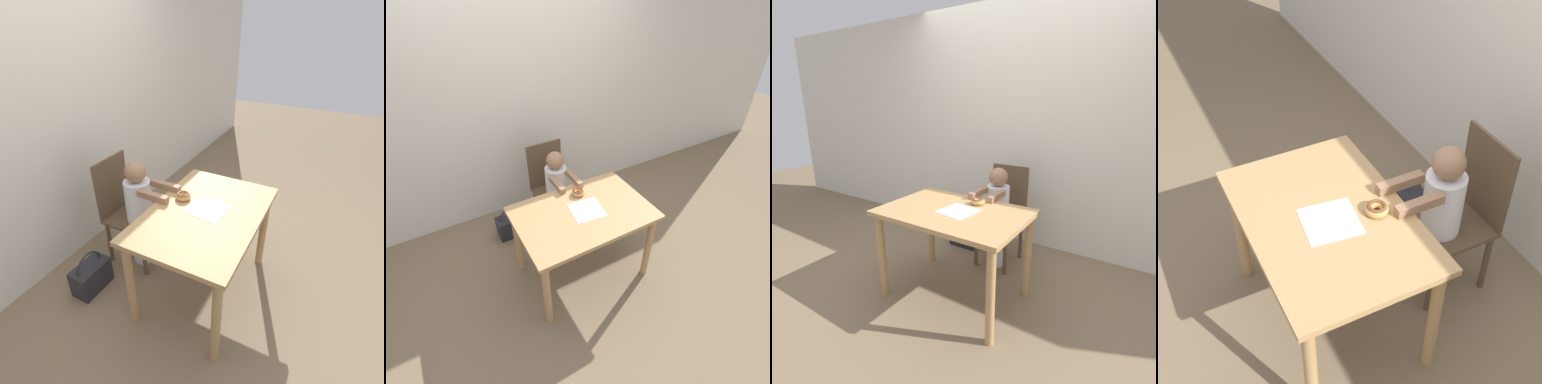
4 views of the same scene
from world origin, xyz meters
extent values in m
plane|color=#7A664C|center=(0.00, 0.00, 0.00)|extent=(12.00, 12.00, 0.00)
cube|color=silver|center=(0.00, 1.27, 1.25)|extent=(8.00, 0.05, 2.50)
cube|color=tan|center=(0.00, 0.00, 0.72)|extent=(1.10, 0.75, 0.03)
cylinder|color=tan|center=(-0.49, -0.31, 0.35)|extent=(0.06, 0.06, 0.71)
cylinder|color=tan|center=(0.49, -0.31, 0.35)|extent=(0.06, 0.06, 0.71)
cylinder|color=tan|center=(-0.49, 0.31, 0.35)|extent=(0.06, 0.06, 0.71)
cylinder|color=tan|center=(0.49, 0.31, 0.35)|extent=(0.06, 0.06, 0.71)
cube|color=brown|center=(0.06, 0.68, 0.43)|extent=(0.37, 0.43, 0.03)
cube|color=brown|center=(0.06, 0.88, 0.69)|extent=(0.37, 0.02, 0.50)
cylinder|color=brown|center=(-0.09, 0.49, 0.21)|extent=(0.04, 0.04, 0.41)
cylinder|color=brown|center=(0.21, 0.49, 0.21)|extent=(0.04, 0.04, 0.41)
cylinder|color=brown|center=(-0.09, 0.86, 0.21)|extent=(0.04, 0.04, 0.41)
cylinder|color=brown|center=(0.21, 0.86, 0.21)|extent=(0.04, 0.04, 0.41)
cylinder|color=white|center=(0.06, 0.62, 0.22)|extent=(0.18, 0.18, 0.44)
cylinder|color=white|center=(0.06, 0.62, 0.62)|extent=(0.21, 0.21, 0.35)
sphere|color=#997051|center=(0.06, 0.62, 0.88)|extent=(0.17, 0.17, 0.17)
cube|color=#997051|center=(-0.03, 0.41, 0.77)|extent=(0.05, 0.25, 0.05)
cube|color=#997051|center=(0.15, 0.41, 0.77)|extent=(0.05, 0.25, 0.05)
torus|color=tan|center=(0.08, 0.22, 0.76)|extent=(0.12, 0.12, 0.04)
torus|color=brown|center=(0.08, 0.22, 0.78)|extent=(0.10, 0.10, 0.02)
cube|color=white|center=(0.04, 0.00, 0.74)|extent=(0.29, 0.29, 0.00)
cube|color=#232328|center=(-0.41, 0.79, 0.11)|extent=(0.31, 0.17, 0.23)
torus|color=#232328|center=(-0.41, 0.79, 0.23)|extent=(0.25, 0.02, 0.25)
camera|label=1|loc=(-1.55, -0.71, 1.91)|focal=28.00mm
camera|label=2|loc=(-0.94, -1.58, 2.35)|focal=28.00mm
camera|label=3|loc=(1.22, -1.75, 1.54)|focal=28.00mm
camera|label=4|loc=(1.66, -0.71, 2.45)|focal=50.00mm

